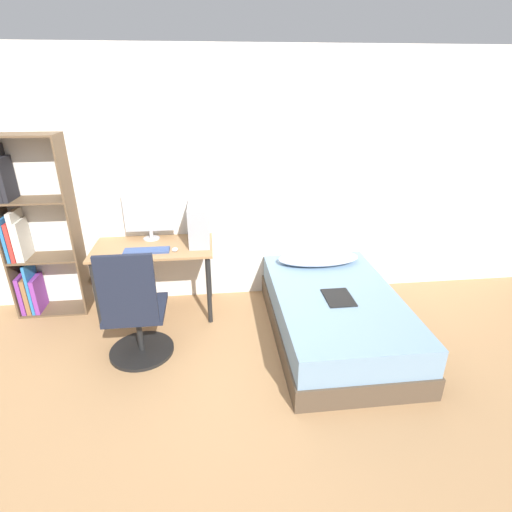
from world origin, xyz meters
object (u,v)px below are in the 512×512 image
(bed, at_px, (335,315))
(keyboard, at_px, (147,251))
(bookshelf, at_px, (27,235))
(pc_tower, at_px, (199,224))
(monitor, at_px, (149,214))
(office_chair, at_px, (136,319))

(bed, distance_m, keyboard, 1.84)
(bookshelf, height_order, pc_tower, bookshelf)
(keyboard, height_order, pc_tower, pc_tower)
(monitor, bearing_deg, bed, -25.78)
(office_chair, relative_size, keyboard, 2.46)
(bed, relative_size, pc_tower, 4.18)
(office_chair, bearing_deg, keyboard, 85.77)
(bookshelf, height_order, keyboard, bookshelf)
(pc_tower, bearing_deg, office_chair, -123.68)
(bookshelf, distance_m, monitor, 1.17)
(pc_tower, bearing_deg, monitor, 163.88)
(office_chair, distance_m, monitor, 1.13)
(pc_tower, bearing_deg, keyboard, -158.94)
(bed, distance_m, pc_tower, 1.55)
(bookshelf, xyz_separation_m, pc_tower, (1.64, -0.09, 0.08))
(keyboard, bearing_deg, bed, -16.05)
(bed, bearing_deg, pc_tower, 150.70)
(office_chair, relative_size, pc_tower, 2.35)
(bed, bearing_deg, office_chair, -175.82)
(bookshelf, height_order, bed, bookshelf)
(bookshelf, height_order, office_chair, bookshelf)
(bookshelf, relative_size, bed, 0.96)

